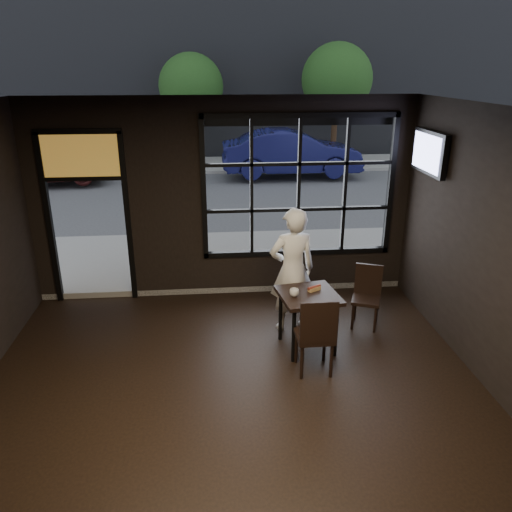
{
  "coord_description": "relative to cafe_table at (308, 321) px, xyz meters",
  "views": [
    {
      "loc": [
        -0.19,
        -4.17,
        3.59
      ],
      "look_at": [
        0.4,
        2.2,
        1.15
      ],
      "focal_mm": 35.0,
      "sensor_mm": 36.0,
      "label": 1
    }
  ],
  "objects": [
    {
      "name": "stained_transom",
      "position": [
        -3.14,
        1.84,
        1.95
      ],
      "size": [
        1.2,
        0.06,
        0.7
      ],
      "primitive_type": "cube",
      "color": "orange",
      "rests_on": "ground"
    },
    {
      "name": "tv",
      "position": [
        1.89,
        1.06,
        2.04
      ],
      "size": [
        0.12,
        1.03,
        0.6
      ],
      "primitive_type": "cube",
      "color": "black",
      "rests_on": "wall_right"
    },
    {
      "name": "maroon_car",
      "position": [
        -6.66,
        10.44,
        0.43
      ],
      "size": [
        4.51,
        2.38,
        1.46
      ],
      "primitive_type": "imported",
      "rotation": [
        0.0,
        0.0,
        1.73
      ],
      "color": "#461716",
      "rests_on": "street_asphalt"
    },
    {
      "name": "window_frame",
      "position": [
        0.16,
        1.84,
        1.4
      ],
      "size": [
        3.06,
        0.12,
        2.28
      ],
      "primitive_type": "cube",
      "color": "black",
      "rests_on": "ground"
    },
    {
      "name": "hotdog",
      "position": [
        0.09,
        0.09,
        0.43
      ],
      "size": [
        0.21,
        0.17,
        0.06
      ],
      "primitive_type": null,
      "rotation": [
        0.0,
        0.0,
        0.5
      ],
      "color": "tan",
      "rests_on": "cafe_table"
    },
    {
      "name": "cafe_table",
      "position": [
        0.0,
        0.0,
        0.0
      ],
      "size": [
        0.85,
        0.85,
        0.81
      ],
      "primitive_type": "cube",
      "rotation": [
        0.0,
        0.0,
        0.16
      ],
      "color": "black",
      "rests_on": "floor"
    },
    {
      "name": "navy_car",
      "position": [
        1.5,
        10.88,
        0.46
      ],
      "size": [
        4.64,
        1.64,
        1.53
      ],
      "primitive_type": "imported",
      "rotation": [
        0.0,
        0.0,
        1.58
      ],
      "color": "#131444",
      "rests_on": "street_asphalt"
    },
    {
      "name": "cup",
      "position": [
        -0.2,
        -0.05,
        0.45
      ],
      "size": [
        0.17,
        0.17,
        0.1
      ],
      "primitive_type": "imported",
      "rotation": [
        0.0,
        0.0,
        0.48
      ],
      "color": "silver",
      "rests_on": "cafe_table"
    },
    {
      "name": "chair_window",
      "position": [
        0.96,
        0.52,
        0.05
      ],
      "size": [
        0.51,
        0.51,
        0.91
      ],
      "primitive_type": "cube",
      "rotation": [
        0.0,
        0.0,
        -0.38
      ],
      "color": "black",
      "rests_on": "floor"
    },
    {
      "name": "man",
      "position": [
        -0.13,
        0.56,
        0.5
      ],
      "size": [
        0.72,
        0.53,
        1.82
      ],
      "primitive_type": "imported",
      "rotation": [
        0.0,
        0.0,
        3.29
      ],
      "color": "silver",
      "rests_on": "floor"
    },
    {
      "name": "street_asphalt",
      "position": [
        -1.04,
        22.34,
        -0.42
      ],
      "size": [
        60.0,
        41.0,
        0.04
      ],
      "primitive_type": "cube",
      "color": "#545456",
      "rests_on": "ground"
    },
    {
      "name": "chair_near",
      "position": [
        -0.02,
        -0.53,
        0.12
      ],
      "size": [
        0.46,
        0.46,
        1.04
      ],
      "primitive_type": "cube",
      "rotation": [
        0.0,
        0.0,
        3.16
      ],
      "color": "black",
      "rests_on": "floor"
    },
    {
      "name": "floor",
      "position": [
        -1.04,
        -1.66,
        -0.41
      ],
      "size": [
        6.0,
        7.0,
        0.02
      ],
      "primitive_type": "cube",
      "color": "black",
      "rests_on": "ground"
    },
    {
      "name": "tree_right",
      "position": [
        3.5,
        13.2,
        2.71
      ],
      "size": [
        2.59,
        2.59,
        4.43
      ],
      "color": "#332114",
      "rests_on": "street_asphalt"
    },
    {
      "name": "ceiling",
      "position": [
        -1.04,
        -1.66,
        2.81
      ],
      "size": [
        6.0,
        7.0,
        0.02
      ],
      "primitive_type": "cube",
      "color": "black",
      "rests_on": "ground"
    },
    {
      "name": "tree_left",
      "position": [
        -1.84,
        13.83,
        2.47
      ],
      "size": [
        2.39,
        2.39,
        4.08
      ],
      "color": "#332114",
      "rests_on": "street_asphalt"
    }
  ]
}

